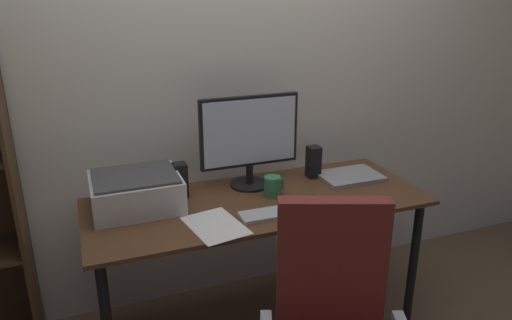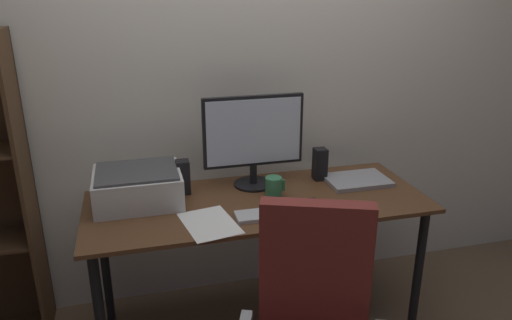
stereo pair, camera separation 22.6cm
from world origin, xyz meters
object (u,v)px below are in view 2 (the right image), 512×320
desk (258,216)px  speaker_right (320,164)px  mouse (313,205)px  laptop (357,180)px  keyboard (269,214)px  coffee_mug (274,187)px  speaker_left (183,177)px  monitor (253,136)px  printer (138,186)px

desk → speaker_right: 0.46m
mouse → laptop: 0.41m
keyboard → coffee_mug: coffee_mug is taller
speaker_left → speaker_right: (0.72, 0.00, 0.00)m
laptop → speaker_right: bearing=152.6°
monitor → laptop: size_ratio=1.58×
desk → printer: printer is taller
desk → keyboard: keyboard is taller
monitor → coffee_mug: monitor is taller
monitor → coffee_mug: bearing=-70.3°
laptop → desk: bearing=-171.6°
monitor → coffee_mug: size_ratio=5.03×
coffee_mug → desk: bearing=-168.9°
monitor → mouse: size_ratio=5.28×
desk → mouse: 0.29m
desk → speaker_left: speaker_left is taller
desk → speaker_left: (-0.33, 0.17, 0.17)m
coffee_mug → printer: (-0.64, 0.11, 0.03)m
mouse → keyboard: bearing=-173.1°
printer → speaker_right: bearing=3.1°
speaker_right → mouse: bearing=-116.5°
keyboard → speaker_right: bearing=43.5°
mouse → speaker_left: (-0.55, 0.33, 0.07)m
desk → laptop: 0.57m
mouse → desk: bearing=145.4°
monitor → mouse: monitor is taller
desk → laptop: (0.56, 0.08, 0.10)m
desk → printer: size_ratio=4.06×
desk → speaker_left: 0.41m
keyboard → desk: bearing=92.1°
mouse → printer: 0.82m
mouse → monitor: bearing=120.8°
speaker_right → printer: (-0.94, -0.05, -0.00)m
desk → laptop: size_ratio=5.07×
keyboard → coffee_mug: bearing=68.5°
coffee_mug → speaker_right: bearing=27.4°
desk → keyboard: (0.00, -0.18, 0.10)m
coffee_mug → speaker_left: (-0.42, 0.16, 0.03)m
laptop → speaker_left: speaker_left is taller
keyboard → speaker_left: speaker_left is taller
keyboard → mouse: 0.22m
keyboard → mouse: (0.22, 0.02, 0.01)m
monitor → mouse: bearing=-60.0°
coffee_mug → monitor: bearing=109.7°
coffee_mug → speaker_left: bearing=159.5°
monitor → speaker_right: bearing=-1.3°
monitor → keyboard: 0.44m
mouse → laptop: mouse is taller
keyboard → printer: printer is taller
monitor → printer: size_ratio=1.27×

